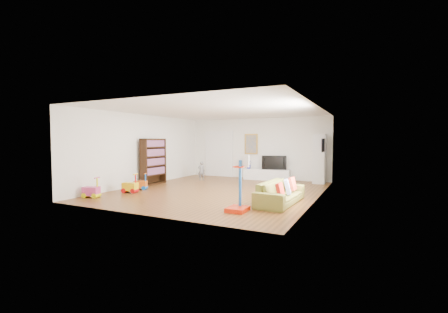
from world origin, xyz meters
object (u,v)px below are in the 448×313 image
at_px(media_console, 267,175).
at_px(basketball_hoop, 238,183).
at_px(bookshelf, 153,162).
at_px(sofa, 280,193).

distance_m(media_console, basketball_hoop, 5.97).
bearing_deg(bookshelf, basketball_hoop, -30.06).
height_order(media_console, basketball_hoop, basketball_hoop).
height_order(bookshelf, basketball_hoop, bookshelf).
height_order(media_console, bookshelf, bookshelf).
distance_m(bookshelf, basketball_hoop, 5.41).
xyz_separation_m(bookshelf, sofa, (5.41, -1.31, -0.59)).
bearing_deg(basketball_hoop, bookshelf, 150.30).
xyz_separation_m(media_console, bookshelf, (-3.56, -3.21, 0.66)).
relative_size(media_console, basketball_hoop, 1.45).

